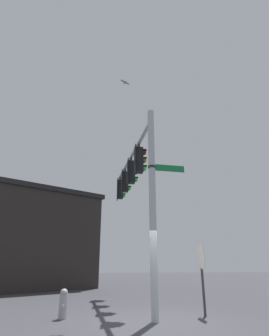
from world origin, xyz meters
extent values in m
plane|color=#38383D|center=(0.00, 0.00, 0.00)|extent=(80.00, 80.00, 0.00)
cylinder|color=#ADB2B7|center=(0.00, 0.00, 3.35)|extent=(0.22, 0.22, 6.71)
cylinder|color=#ADB2B7|center=(-3.59, -0.35, 6.29)|extent=(7.20, 0.84, 0.15)
cylinder|color=black|center=(-1.84, -0.18, 6.13)|extent=(0.08, 0.08, 0.18)
cube|color=black|center=(-1.84, -0.18, 5.51)|extent=(0.36, 0.30, 1.05)
sphere|color=#590F0F|center=(-1.84, 0.01, 5.86)|extent=(0.22, 0.22, 0.22)
cube|color=black|center=(-1.84, 0.03, 5.96)|extent=(0.24, 0.20, 0.03)
sphere|color=brown|center=(-1.84, 0.01, 5.51)|extent=(0.22, 0.22, 0.22)
cube|color=black|center=(-1.84, 0.03, 5.61)|extent=(0.24, 0.20, 0.03)
sphere|color=#1EE533|center=(-1.84, 0.01, 5.16)|extent=(0.22, 0.22, 0.22)
cube|color=black|center=(-1.84, 0.03, 5.26)|extent=(0.24, 0.20, 0.03)
cube|color=black|center=(-1.84, -0.35, 5.51)|extent=(0.54, 0.03, 1.22)
cylinder|color=black|center=(-3.43, -0.33, 6.13)|extent=(0.08, 0.08, 0.18)
cube|color=black|center=(-3.43, -0.33, 5.51)|extent=(0.36, 0.30, 1.05)
sphere|color=#590F0F|center=(-3.43, -0.14, 5.86)|extent=(0.22, 0.22, 0.22)
cube|color=black|center=(-3.43, -0.12, 5.96)|extent=(0.24, 0.20, 0.03)
sphere|color=brown|center=(-3.43, -0.14, 5.51)|extent=(0.22, 0.22, 0.22)
cube|color=black|center=(-3.43, -0.12, 5.61)|extent=(0.24, 0.20, 0.03)
sphere|color=#1EE533|center=(-3.43, -0.14, 5.16)|extent=(0.22, 0.22, 0.22)
cube|color=black|center=(-3.43, -0.12, 5.26)|extent=(0.24, 0.20, 0.03)
cube|color=black|center=(-3.43, -0.50, 5.51)|extent=(0.54, 0.03, 1.22)
cylinder|color=black|center=(-5.02, -0.48, 6.13)|extent=(0.08, 0.08, 0.18)
cube|color=black|center=(-5.02, -0.48, 5.51)|extent=(0.36, 0.30, 1.05)
sphere|color=#590F0F|center=(-5.02, -0.29, 5.86)|extent=(0.22, 0.22, 0.22)
cube|color=black|center=(-5.02, -0.27, 5.96)|extent=(0.24, 0.20, 0.03)
sphere|color=brown|center=(-5.02, -0.29, 5.51)|extent=(0.22, 0.22, 0.22)
cube|color=black|center=(-5.02, -0.27, 5.61)|extent=(0.24, 0.20, 0.03)
sphere|color=#1EE533|center=(-5.02, -0.29, 5.16)|extent=(0.22, 0.22, 0.22)
cube|color=black|center=(-5.02, -0.27, 5.26)|extent=(0.24, 0.20, 0.03)
cube|color=black|center=(-5.02, -0.65, 5.51)|extent=(0.54, 0.03, 1.22)
cylinder|color=black|center=(-6.60, -0.64, 6.13)|extent=(0.08, 0.08, 0.18)
cube|color=black|center=(-6.60, -0.64, 5.51)|extent=(0.36, 0.30, 1.05)
sphere|color=#590F0F|center=(-6.60, -0.45, 5.86)|extent=(0.22, 0.22, 0.22)
cube|color=black|center=(-6.60, -0.43, 5.96)|extent=(0.24, 0.20, 0.03)
sphere|color=brown|center=(-6.60, -0.45, 5.51)|extent=(0.22, 0.22, 0.22)
cube|color=black|center=(-6.60, -0.43, 5.61)|extent=(0.24, 0.20, 0.03)
sphere|color=#1EE533|center=(-6.60, -0.45, 5.16)|extent=(0.22, 0.22, 0.22)
cube|color=black|center=(-6.60, -0.43, 5.26)|extent=(0.24, 0.20, 0.03)
cube|color=black|center=(-6.60, -0.81, 5.51)|extent=(0.54, 0.03, 1.22)
cube|color=#147238|center=(-0.06, 0.63, 4.58)|extent=(0.13, 1.01, 0.22)
cube|color=white|center=(-0.06, 0.63, 4.58)|extent=(0.10, 1.01, 0.04)
cylinder|color=#262626|center=(0.00, 0.00, 4.58)|extent=(0.26, 0.26, 0.08)
ellipsoid|color=gray|center=(-2.27, -0.77, 9.56)|extent=(0.28, 0.19, 0.08)
cube|color=gray|center=(-2.26, -0.78, 9.57)|extent=(0.23, 0.40, 0.09)
cube|color=gray|center=(-2.28, -0.75, 9.57)|extent=(0.22, 0.39, 0.12)
cube|color=#282321|center=(-10.91, -6.99, 2.92)|extent=(9.83, 10.60, 5.85)
cube|color=maroon|center=(-13.74, -8.80, 3.22)|extent=(5.05, 7.11, 0.30)
cube|color=black|center=(-10.91, -6.99, 6.00)|extent=(10.22, 11.03, 0.30)
cylinder|color=#4C3823|center=(-10.98, -5.43, 1.83)|extent=(0.43, 0.43, 3.65)
sphere|color=#387533|center=(-10.98, -5.43, 4.85)|extent=(3.41, 3.41, 3.41)
cylinder|color=#99999E|center=(-0.79, -2.64, 0.33)|extent=(0.24, 0.24, 0.65)
sphere|color=#99999E|center=(-0.79, -2.64, 0.71)|extent=(0.23, 0.23, 0.23)
cylinder|color=#99999E|center=(-0.62, -2.64, 0.36)|extent=(0.12, 0.10, 0.10)
cylinder|color=#333333|center=(-0.74, 1.72, 0.70)|extent=(0.08, 0.08, 1.40)
cube|color=silver|center=(-0.74, 1.72, 1.75)|extent=(0.60, 0.04, 0.76)
camera|label=1|loc=(8.42, -1.55, 1.57)|focal=29.08mm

